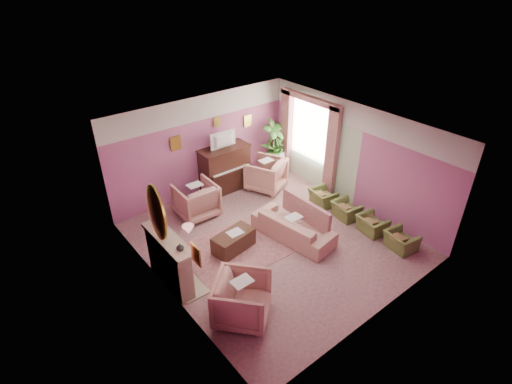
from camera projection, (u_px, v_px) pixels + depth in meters
floor at (272, 239)px, 9.63m from camera, size 5.50×6.00×0.01m
ceiling at (275, 131)px, 8.19m from camera, size 5.50×6.00×0.01m
wall_back at (202, 146)px, 10.93m from camera, size 5.50×0.02×2.80m
wall_front at (386, 259)px, 6.90m from camera, size 5.50×0.02×2.80m
wall_left at (162, 236)px, 7.44m from camera, size 0.02×6.00×2.80m
wall_right at (353, 156)px, 10.38m from camera, size 0.02×6.00×2.80m
picture_rail_band at (199, 108)px, 10.37m from camera, size 5.50×0.01×0.65m
stripe_panel at (316, 151)px, 11.41m from camera, size 0.01×3.00×2.15m
fireplace_surround at (169, 262)px, 8.10m from camera, size 0.30×1.40×1.10m
fireplace_inset at (175, 266)px, 8.23m from camera, size 0.18×0.72×0.68m
fire_ember at (177, 271)px, 8.34m from camera, size 0.06×0.54×0.10m
mantel_shelf at (168, 239)px, 7.82m from camera, size 0.40×1.55×0.07m
hearth at (181, 278)px, 8.48m from camera, size 0.55×1.50×0.02m
mirror_frame at (157, 213)px, 7.40m from camera, size 0.04×0.72×1.20m
mirror_glass at (158, 212)px, 7.41m from camera, size 0.01×0.60×1.06m
sconce_shade at (188, 230)px, 6.64m from camera, size 0.20×0.20×0.16m
piano at (225, 169)px, 11.36m from camera, size 1.40×0.60×1.30m
piano_keyshelf at (232, 172)px, 11.09m from camera, size 1.30×0.12×0.06m
piano_keys at (232, 170)px, 11.07m from camera, size 1.20×0.08×0.02m
piano_top at (224, 148)px, 11.02m from camera, size 1.45×0.65×0.04m
television at (225, 139)px, 10.84m from camera, size 0.80×0.12×0.48m
print_back_left at (176, 143)px, 10.31m from camera, size 0.30×0.03×0.38m
print_back_right at (248, 121)px, 11.53m from camera, size 0.26×0.03×0.34m
print_back_mid at (217, 122)px, 10.86m from camera, size 0.22×0.03×0.26m
print_left_wall at (196, 255)px, 6.49m from camera, size 0.03×0.28×0.36m
window_blind at (310, 128)px, 11.24m from camera, size 0.03×1.40×1.80m
curtain_left at (332, 153)px, 10.79m from camera, size 0.16×0.34×2.60m
curtain_right at (286, 132)px, 12.02m from camera, size 0.16×0.34×2.60m
pelmet at (311, 99)px, 10.76m from camera, size 0.16×2.20×0.16m
mantel_plant at (154, 219)px, 8.11m from camera, size 0.16×0.16×0.28m
mantel_vase at (180, 247)px, 7.44m from camera, size 0.16×0.16×0.16m
area_rug at (239, 248)px, 9.35m from camera, size 2.58×1.92×0.01m
coffee_table at (234, 241)px, 9.21m from camera, size 1.07×0.65×0.45m
table_paper at (235, 232)px, 9.12m from camera, size 0.35×0.28×0.01m
sofa at (293, 223)px, 9.50m from camera, size 0.68×2.05×0.83m
sofa_throw at (306, 211)px, 9.62m from camera, size 0.10×1.55×0.57m
floral_armchair_left at (196, 198)px, 10.29m from camera, size 0.97×0.97×1.02m
floral_armchair_right at (266, 173)px, 11.48m from camera, size 0.97×0.97×1.02m
floral_armchair_front at (242, 297)px, 7.33m from camera, size 0.97×0.97×1.02m
olive_chair_a at (401, 238)px, 9.19m from camera, size 0.48×0.68×0.59m
olive_chair_b at (372, 222)px, 9.74m from camera, size 0.48×0.68×0.59m
olive_chair_c at (346, 208)px, 10.29m from camera, size 0.48×0.68×0.59m
olive_chair_d at (323, 195)px, 10.84m from camera, size 0.48×0.68×0.59m
side_table at (276, 162)px, 12.44m from camera, size 0.52×0.52×0.70m
side_plant_big at (276, 147)px, 12.17m from camera, size 0.30×0.30×0.34m
side_plant_small at (281, 148)px, 12.19m from camera, size 0.16×0.16×0.28m
palm_pot at (273, 169)px, 12.43m from camera, size 0.34×0.34×0.34m
palm_plant at (274, 142)px, 11.97m from camera, size 0.76×0.76×1.44m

